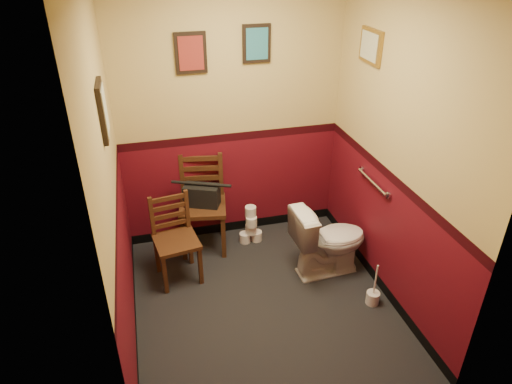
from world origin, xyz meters
TOP-DOWN VIEW (x-y plane):
  - floor at (0.00, 0.00)m, footprint 2.20×2.40m
  - wall_back at (0.00, 1.20)m, footprint 2.20×0.00m
  - wall_front at (0.00, -1.20)m, footprint 2.20×0.00m
  - wall_left at (-1.10, 0.00)m, footprint 0.00×2.40m
  - wall_right at (1.10, 0.00)m, footprint 0.00×2.40m
  - grab_bar at (1.07, 0.25)m, footprint 0.05×0.56m
  - framed_print_back_a at (-0.35, 1.18)m, footprint 0.28×0.04m
  - framed_print_back_b at (0.25, 1.18)m, footprint 0.26×0.04m
  - framed_print_left at (-1.08, 0.10)m, footprint 0.04×0.30m
  - framed_print_right at (1.08, 0.60)m, footprint 0.04×0.34m
  - toilet at (0.72, 0.29)m, footprint 0.74×0.44m
  - toilet_brush at (0.94, -0.24)m, footprint 0.12×0.12m
  - chair_left at (-0.68, 0.59)m, footprint 0.44×0.44m
  - chair_right at (-0.35, 1.02)m, footprint 0.53×0.53m
  - handbag at (-0.36, 0.98)m, footprint 0.38×0.29m
  - tp_stack at (0.13, 0.94)m, footprint 0.24×0.15m

SIDE VIEW (x-z plane):
  - floor at x=0.00m, z-range 0.00..0.00m
  - toilet_brush at x=0.94m, z-range -0.14..0.28m
  - tp_stack at x=0.13m, z-range -0.03..0.39m
  - toilet at x=0.72m, z-range 0.00..0.70m
  - chair_left at x=-0.68m, z-range 0.00..0.83m
  - chair_right at x=-0.35m, z-range 0.00..0.98m
  - handbag at x=-0.36m, z-range 0.49..0.74m
  - grab_bar at x=1.07m, z-range 0.92..0.98m
  - wall_back at x=0.00m, z-range 0.00..2.70m
  - wall_front at x=0.00m, z-range 0.00..2.70m
  - wall_left at x=-1.10m, z-range 0.00..2.70m
  - wall_right at x=1.10m, z-range 0.00..2.70m
  - framed_print_left at x=-1.08m, z-range 1.66..2.04m
  - framed_print_back_a at x=-0.35m, z-range 1.77..2.13m
  - framed_print_back_b at x=0.25m, z-range 1.83..2.17m
  - framed_print_right at x=1.08m, z-range 1.91..2.19m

